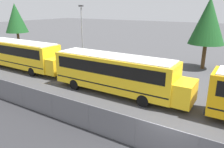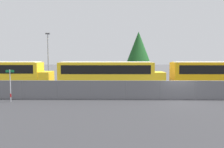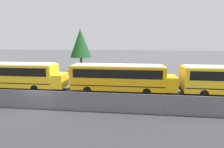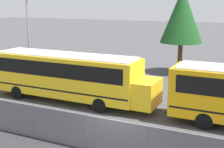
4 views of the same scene
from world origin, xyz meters
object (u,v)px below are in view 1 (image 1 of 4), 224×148
school_bus_1 (22,53)px  tree_2 (16,18)px  tree_0 (208,21)px  school_bus_2 (116,72)px  light_pole (82,32)px

school_bus_1 → tree_2: (-14.05, 9.55, 3.18)m
school_bus_1 → tree_0: (17.85, 11.63, 3.58)m
school_bus_2 → tree_2: size_ratio=1.57×
school_bus_2 → light_pole: size_ratio=1.66×
light_pole → tree_0: tree_0 is taller
tree_2 → school_bus_1: bearing=-34.2°
light_pole → tree_2: size_ratio=0.95×
tree_0 → tree_2: bearing=-176.3°
light_pole → tree_0: size_ratio=0.89×
school_bus_1 → tree_0: tree_0 is taller
school_bus_1 → school_bus_2: bearing=-2.6°
school_bus_1 → school_bus_2: same height
school_bus_2 → light_pole: 11.31m
tree_0 → tree_2: (-31.90, -2.08, -0.41)m
school_bus_1 → light_pole: (4.16, 5.99, 2.09)m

